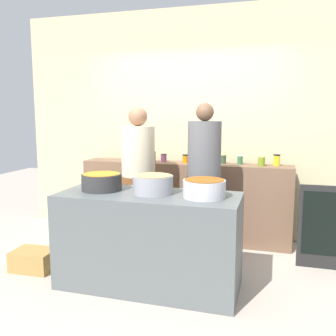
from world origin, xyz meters
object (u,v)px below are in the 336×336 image
(preserve_jar_5, at_px, (200,159))
(cook_in_cap, at_px, (204,192))
(preserve_jar_6, at_px, (209,159))
(cooking_pot_right, at_px, (204,188))
(preserve_jar_8, at_px, (240,160))
(bread_crate, at_px, (34,260))
(cooking_pot_left, at_px, (102,182))
(preserve_jar_4, at_px, (185,159))
(preserve_jar_3, at_px, (164,158))
(preserve_jar_9, at_px, (261,161))
(preserve_jar_10, at_px, (277,160))
(chalkboard_sign, at_px, (326,227))
(preserve_jar_1, at_px, (144,157))
(cooking_pot_center, at_px, (153,184))
(preserve_jar_0, at_px, (138,156))
(cook_with_tongs, at_px, (139,189))
(preserve_jar_7, at_px, (223,159))
(preserve_jar_2, at_px, (153,157))

(preserve_jar_5, xyz_separation_m, cook_in_cap, (0.19, -0.74, -0.27))
(preserve_jar_6, relative_size, cooking_pot_right, 0.28)
(preserve_jar_8, height_order, cook_in_cap, cook_in_cap)
(bread_crate, bearing_deg, preserve_jar_5, 44.37)
(cooking_pot_left, bearing_deg, preserve_jar_4, 69.25)
(cook_in_cap, bearing_deg, preserve_jar_3, 133.29)
(preserve_jar_9, height_order, preserve_jar_10, preserve_jar_10)
(preserve_jar_6, distance_m, bread_crate, 2.34)
(preserve_jar_8, xyz_separation_m, cooking_pot_left, (-1.19, -1.42, -0.09))
(preserve_jar_9, height_order, cooking_pot_left, preserve_jar_9)
(preserve_jar_6, bearing_deg, bread_crate, -138.72)
(preserve_jar_10, xyz_separation_m, chalkboard_sign, (0.53, -0.57, -0.63))
(preserve_jar_1, relative_size, cooking_pot_center, 0.32)
(preserve_jar_0, height_order, preserve_jar_6, preserve_jar_0)
(preserve_jar_1, bearing_deg, cook_in_cap, -35.21)
(preserve_jar_8, xyz_separation_m, cooking_pot_center, (-0.66, -1.43, -0.08))
(preserve_jar_4, height_order, preserve_jar_5, preserve_jar_4)
(preserve_jar_1, relative_size, cook_with_tongs, 0.07)
(preserve_jar_1, bearing_deg, cooking_pot_center, -66.98)
(preserve_jar_3, bearing_deg, preserve_jar_6, -1.65)
(preserve_jar_8, height_order, cooking_pot_left, preserve_jar_8)
(cooking_pot_left, height_order, chalkboard_sign, cooking_pot_left)
(preserve_jar_7, bearing_deg, preserve_jar_4, -169.60)
(preserve_jar_5, xyz_separation_m, preserve_jar_9, (0.76, -0.06, 0.01))
(cooking_pot_left, bearing_deg, cook_with_tongs, 81.48)
(bread_crate, bearing_deg, cooking_pot_right, 0.24)
(preserve_jar_9, relative_size, cooking_pot_right, 0.32)
(preserve_jar_4, bearing_deg, preserve_jar_2, -174.67)
(preserve_jar_7, xyz_separation_m, cooking_pot_right, (0.04, -1.46, -0.09))
(preserve_jar_3, xyz_separation_m, preserve_jar_7, (0.77, 0.05, 0.01))
(preserve_jar_3, bearing_deg, cook_in_cap, -46.71)
(preserve_jar_8, height_order, bread_crate, preserve_jar_8)
(preserve_jar_9, xyz_separation_m, cooking_pot_right, (-0.44, -1.38, -0.09))
(preserve_jar_1, distance_m, preserve_jar_4, 0.54)
(preserve_jar_2, bearing_deg, preserve_jar_7, 8.01)
(preserve_jar_2, bearing_deg, preserve_jar_0, 156.88)
(preserve_jar_2, distance_m, preserve_jar_5, 0.61)
(cook_with_tongs, bearing_deg, cook_in_cap, -3.56)
(preserve_jar_6, bearing_deg, preserve_jar_4, -175.55)
(cooking_pot_center, bearing_deg, preserve_jar_3, 102.93)
(preserve_jar_7, xyz_separation_m, chalkboard_sign, (1.18, -0.58, -0.62))
(cooking_pot_left, bearing_deg, preserve_jar_2, 86.06)
(preserve_jar_8, xyz_separation_m, cook_in_cap, (-0.31, -0.75, -0.28))
(preserve_jar_2, height_order, chalkboard_sign, preserve_jar_2)
(preserve_jar_6, height_order, preserve_jar_8, preserve_jar_8)
(preserve_jar_4, bearing_deg, preserve_jar_7, 10.40)
(preserve_jar_6, height_order, preserve_jar_9, preserve_jar_9)
(preserve_jar_3, height_order, cook_with_tongs, cook_with_tongs)
(preserve_jar_6, xyz_separation_m, chalkboard_sign, (1.35, -0.52, -0.61))
(preserve_jar_6, distance_m, preserve_jar_8, 0.39)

